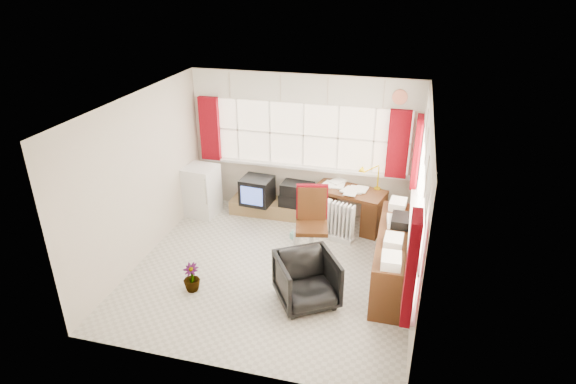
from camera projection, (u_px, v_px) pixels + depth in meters
name	position (u px, v px, depth m)	size (l,w,h in m)	color
ground	(273.00, 269.00, 7.14)	(4.00, 4.00, 0.00)	beige
room_walls	(271.00, 177.00, 6.51)	(4.00, 4.00, 4.00)	beige
window_back	(303.00, 163.00, 8.44)	(3.70, 0.12, 3.60)	#FFEAC9
window_right	(414.00, 230.00, 6.30)	(0.12, 3.70, 3.60)	#FFEAC9
curtains	(349.00, 162.00, 7.12)	(3.83, 3.83, 1.15)	maroon
overhead_cabinets	(356.00, 109.00, 6.82)	(3.98, 3.98, 0.48)	white
desk	(348.00, 206.00, 8.18)	(1.30, 0.87, 0.73)	#4E2A12
desk_lamp	(379.00, 172.00, 7.97)	(0.19, 0.17, 0.44)	yellow
task_chair	(312.00, 221.00, 7.23)	(0.58, 0.60, 1.16)	black
office_chair	(307.00, 280.00, 6.31)	(0.74, 0.76, 0.69)	black
radiator	(340.00, 226.00, 7.79)	(0.48, 0.29, 0.67)	white
credenza	(394.00, 256.00, 6.76)	(0.50, 2.00, 0.85)	#4E2A12
file_tray	(402.00, 221.00, 6.81)	(0.30, 0.38, 0.13)	black
tv_bench	(270.00, 207.00, 8.72)	(1.40, 0.50, 0.25)	olive
crt_tv	(257.00, 191.00, 8.50)	(0.56, 0.53, 0.47)	black
hifi_stack	(297.00, 195.00, 8.43)	(0.62, 0.42, 0.42)	black
mini_fridge	(202.00, 191.00, 8.58)	(0.58, 0.59, 0.90)	white
spray_bottle_a	(297.00, 235.00, 7.73)	(0.13, 0.13, 0.33)	silver
spray_bottle_b	(293.00, 234.00, 7.91)	(0.08, 0.08, 0.17)	#94DDD2
flower_vase	(191.00, 277.00, 6.61)	(0.23, 0.23, 0.41)	black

